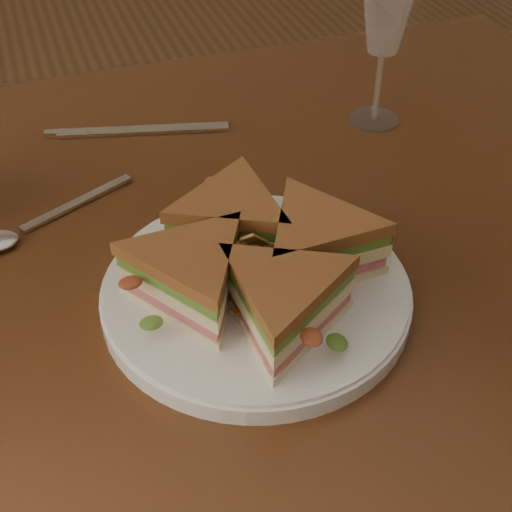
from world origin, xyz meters
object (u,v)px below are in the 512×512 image
object	(u,v)px
knife	(131,131)
table	(179,321)
wine_glass	(387,14)
sandwich_wedges	(256,261)
spoon	(15,233)
plate	(256,293)

from	to	relation	value
knife	table	bearing A→B (deg)	-77.45
table	wine_glass	world-z (taller)	wine_glass
sandwich_wedges	wine_glass	xyz separation A→B (m)	(0.24, 0.25, 0.09)
spoon	wine_glass	size ratio (longest dim) A/B	0.93
sandwich_wedges	knife	xyz separation A→B (m)	(-0.05, 0.32, -0.04)
knife	wine_glass	size ratio (longest dim) A/B	1.16
sandwich_wedges	knife	distance (m)	0.32
plate	spoon	distance (m)	0.25
plate	knife	distance (m)	0.32
table	sandwich_wedges	distance (m)	0.18
spoon	knife	bearing A→B (deg)	21.14
wine_glass	knife	bearing A→B (deg)	166.43
spoon	wine_glass	world-z (taller)	wine_glass
plate	knife	world-z (taller)	plate
spoon	wine_glass	distance (m)	0.45
plate	wine_glass	world-z (taller)	wine_glass
table	wine_glass	distance (m)	0.40
spoon	table	bearing A→B (deg)	-51.86
table	sandwich_wedges	bearing A→B (deg)	-61.16
knife	wine_glass	distance (m)	0.32
table	wine_glass	size ratio (longest dim) A/B	6.57
wine_glass	plate	bearing A→B (deg)	-133.61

